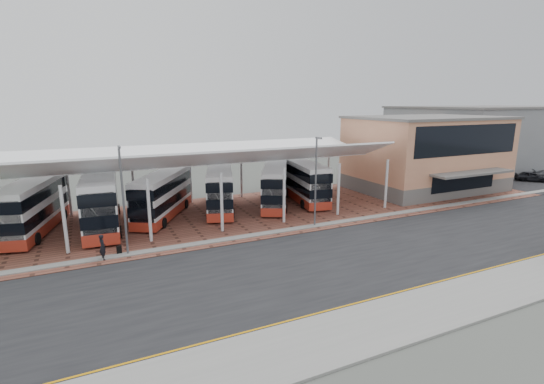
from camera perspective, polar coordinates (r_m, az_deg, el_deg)
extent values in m
plane|color=#474A44|center=(29.99, 9.19, -8.80)|extent=(140.00, 140.00, 0.00)
cube|color=black|center=(29.23, 10.31, -9.41)|extent=(120.00, 14.00, 0.02)
cube|color=brown|center=(41.59, 1.38, -2.38)|extent=(72.00, 16.00, 0.06)
cube|color=gray|center=(23.82, 21.91, -15.45)|extent=(120.00, 4.00, 0.14)
cube|color=gray|center=(34.92, 3.45, -5.36)|extent=(120.00, 0.80, 0.14)
cube|color=orange|center=(25.06, 18.49, -13.81)|extent=(120.00, 0.12, 0.01)
cube|color=orange|center=(25.25, 18.01, -13.57)|extent=(120.00, 0.12, 0.01)
cylinder|color=silver|center=(32.52, -27.87, -3.61)|extent=(0.26, 0.26, 5.20)
cylinder|color=silver|center=(43.28, -27.31, -0.15)|extent=(0.26, 0.26, 4.60)
cylinder|color=silver|center=(32.70, -17.35, -2.59)|extent=(0.26, 0.26, 5.20)
cylinder|color=silver|center=(43.42, -19.41, 0.61)|extent=(0.26, 0.26, 4.60)
cylinder|color=silver|center=(33.96, -7.30, -1.52)|extent=(0.26, 0.26, 5.20)
cylinder|color=silver|center=(44.37, -11.71, 1.34)|extent=(0.26, 0.26, 4.60)
cylinder|color=silver|center=(36.18, 1.76, -0.52)|extent=(0.26, 0.26, 5.20)
cylinder|color=silver|center=(46.10, -4.45, 2.00)|extent=(0.26, 0.26, 4.60)
cylinder|color=silver|center=(39.21, 9.60, 0.36)|extent=(0.26, 0.26, 5.20)
cylinder|color=silver|center=(48.51, 2.19, 2.58)|extent=(0.26, 0.26, 4.60)
cylinder|color=silver|center=(42.86, 16.22, 1.09)|extent=(0.26, 0.26, 5.20)
cylinder|color=silver|center=(51.51, 8.14, 3.07)|extent=(0.26, 0.26, 4.60)
cube|color=white|center=(35.35, -8.58, 4.79)|extent=(37.00, 4.95, 1.95)
cube|color=white|center=(40.72, -10.86, 5.49)|extent=(37.00, 7.12, 1.43)
cube|color=#615E5B|center=(54.59, 21.02, 1.39)|extent=(18.00, 12.00, 1.80)
cube|color=tan|center=(53.94, 21.41, 6.08)|extent=(18.00, 12.00, 7.20)
cube|color=black|center=(49.96, 26.44, 6.76)|extent=(16.00, 0.25, 3.40)
cube|color=black|center=(50.57, 25.91, 1.47)|extent=(10.00, 0.25, 2.20)
cube|color=#615E5B|center=(49.72, 27.01, 2.48)|extent=(11.00, 2.40, 0.25)
cube|color=#615E5B|center=(53.68, 21.73, 10.00)|extent=(18.40, 12.40, 0.30)
cube|color=slate|center=(79.53, 28.72, 7.03)|extent=(30.00, 20.00, 10.00)
cube|color=#615E5B|center=(79.31, 29.12, 10.69)|extent=(30.50, 20.50, 0.30)
cylinder|color=#5B5C62|center=(30.05, -20.70, -1.43)|extent=(0.16, 0.16, 8.00)
cube|color=#5B5C62|center=(29.07, -21.27, 6.10)|extent=(0.15, 0.90, 0.15)
cylinder|color=#5B5C62|center=(34.96, 6.34, 1.28)|extent=(0.16, 0.16, 8.00)
cube|color=#5B5C62|center=(34.13, 6.77, 7.77)|extent=(0.15, 0.90, 0.15)
cube|color=white|center=(39.16, -31.27, -1.66)|extent=(4.97, 11.09, 4.23)
cube|color=#AC2E1D|center=(39.57, -30.98, -4.08)|extent=(5.02, 11.14, 0.89)
cube|color=black|center=(39.26, -31.19, -2.29)|extent=(5.02, 11.14, 0.93)
cube|color=black|center=(38.93, -31.46, -0.05)|extent=(5.02, 11.14, 0.93)
cube|color=black|center=(34.36, -34.18, -4.02)|extent=(2.17, 0.62, 3.54)
cylinder|color=black|center=(36.99, -34.49, -5.85)|extent=(0.50, 1.02, 0.98)
cylinder|color=black|center=(36.08, -30.89, -5.83)|extent=(0.50, 1.02, 0.98)
cylinder|color=black|center=(43.17, -31.00, -2.99)|extent=(0.50, 1.02, 0.98)
cylinder|color=black|center=(42.39, -27.88, -2.90)|extent=(0.50, 1.02, 0.98)
cube|color=white|center=(37.95, -23.54, -0.95)|extent=(3.40, 11.87, 4.58)
cube|color=#AC2E1D|center=(38.41, -23.29, -3.65)|extent=(3.45, 11.91, 0.96)
cube|color=black|center=(38.06, -23.47, -1.65)|extent=(3.45, 11.91, 1.01)
cube|color=black|center=(37.70, -23.70, 0.86)|extent=(3.45, 11.91, 1.01)
cube|color=black|center=(32.35, -23.77, -3.44)|extent=(2.40, 0.26, 3.84)
cylinder|color=black|center=(34.95, -25.57, -5.74)|extent=(0.37, 1.08, 1.07)
cylinder|color=black|center=(34.82, -21.19, -5.40)|extent=(0.37, 1.08, 1.07)
cylinder|color=black|center=(42.14, -24.97, -2.62)|extent=(0.37, 1.08, 1.07)
cylinder|color=black|center=(42.04, -21.35, -2.33)|extent=(0.37, 1.08, 1.07)
cube|color=white|center=(39.28, -15.53, -0.33)|extent=(7.24, 10.17, 4.06)
cube|color=#AC2E1D|center=(39.68, -15.39, -2.65)|extent=(7.30, 10.22, 0.85)
cube|color=black|center=(39.38, -15.50, -0.93)|extent=(7.30, 10.22, 0.90)
cube|color=black|center=(39.06, -15.63, 1.22)|extent=(7.30, 10.22, 0.90)
cube|color=black|center=(34.68, -18.43, -2.42)|extent=(1.88, 1.15, 3.40)
cylinder|color=black|center=(37.20, -18.83, -4.15)|extent=(0.70, 0.95, 0.94)
cylinder|color=black|center=(36.33, -15.41, -4.32)|extent=(0.70, 0.95, 0.94)
cylinder|color=black|center=(43.13, -15.35, -1.60)|extent=(0.70, 0.95, 0.94)
cylinder|color=black|center=(42.38, -12.35, -1.69)|extent=(0.70, 0.95, 0.94)
cube|color=white|center=(40.93, -7.53, 0.64)|extent=(5.62, 10.84, 4.15)
cube|color=#AC2E1D|center=(41.32, -7.46, -1.65)|extent=(5.67, 10.89, 0.87)
cube|color=black|center=(41.02, -7.51, 0.04)|extent=(5.67, 10.89, 0.92)
cube|color=black|center=(40.71, -7.57, 2.16)|extent=(5.67, 10.89, 0.92)
cube|color=black|center=(35.83, -7.58, -1.29)|extent=(2.09, 0.77, 3.48)
cylinder|color=black|center=(38.12, -9.30, -3.19)|extent=(0.56, 1.00, 0.97)
cylinder|color=black|center=(38.08, -5.66, -3.09)|extent=(0.56, 1.00, 0.97)
cylinder|color=black|center=(44.68, -8.98, -0.78)|extent=(0.56, 1.00, 0.97)
cylinder|color=black|center=(44.65, -5.88, -0.70)|extent=(0.56, 1.00, 0.97)
cube|color=white|center=(42.29, 0.46, 1.10)|extent=(6.94, 10.35, 4.08)
cube|color=#AC2E1D|center=(42.66, 0.45, -1.09)|extent=(6.99, 10.41, 0.85)
cube|color=black|center=(42.38, 0.46, 0.53)|extent=(6.99, 10.41, 0.90)
cube|color=black|center=(42.08, 0.46, 2.55)|extent=(6.99, 10.41, 0.90)
cube|color=black|center=(37.27, 0.19, -0.68)|extent=(1.94, 1.07, 3.42)
cylinder|color=black|center=(39.53, -1.43, -2.44)|extent=(0.68, 0.96, 0.95)
cylinder|color=black|center=(39.45, 2.01, -2.48)|extent=(0.68, 0.96, 0.95)
cylinder|color=black|center=(45.99, -0.88, -0.24)|extent=(0.68, 0.96, 0.95)
cylinder|color=black|center=(45.92, 2.08, -0.26)|extent=(0.68, 0.96, 0.95)
cube|color=white|center=(44.55, 4.56, 1.73)|extent=(4.27, 10.94, 4.17)
cube|color=#AC2E1D|center=(44.91, 4.52, -0.39)|extent=(4.32, 10.98, 0.87)
cube|color=black|center=(44.64, 4.55, 1.18)|extent=(4.32, 10.98, 0.92)
cube|color=black|center=(44.35, 4.59, 3.15)|extent=(4.32, 10.98, 0.92)
cube|color=black|center=(39.74, 7.11, 0.15)|extent=(2.17, 0.48, 3.49)
cylinder|color=black|center=(41.43, 4.51, -1.74)|extent=(0.44, 1.00, 0.97)
cylinder|color=black|center=(42.28, 7.62, -1.52)|extent=(0.44, 1.00, 0.97)
cylinder|color=black|center=(47.74, 1.78, 0.26)|extent=(0.44, 1.00, 0.97)
cylinder|color=black|center=(48.48, 4.52, 0.43)|extent=(0.44, 1.00, 0.97)
imported|color=black|center=(30.54, -23.33, -7.33)|extent=(0.65, 0.79, 1.87)
cube|color=black|center=(31.36, -21.25, -7.83)|extent=(0.37, 0.26, 0.63)
imported|color=black|center=(66.38, 33.46, 1.91)|extent=(3.97, 4.10, 1.39)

